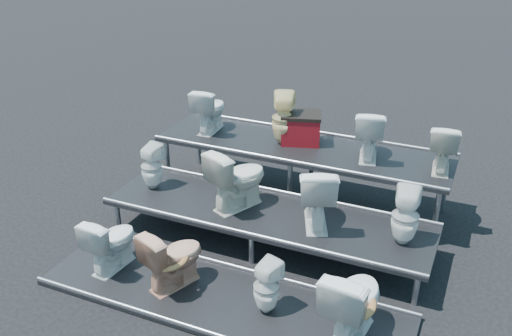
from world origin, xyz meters
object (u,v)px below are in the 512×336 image
at_px(toilet_5, 238,178).
at_px(toilet_8, 210,109).
at_px(toilet_2, 267,287).
at_px(toilet_7, 405,216).
at_px(red_crate, 301,129).
at_px(toilet_4, 152,166).
at_px(toilet_9, 284,118).
at_px(toilet_11, 443,147).
at_px(toilet_1, 173,257).
at_px(toilet_6, 316,194).
at_px(toilet_3, 353,301).
at_px(toilet_0, 111,242).
at_px(toilet_10, 369,133).

bearing_deg(toilet_5, toilet_8, -25.77).
bearing_deg(toilet_5, toilet_2, 150.78).
xyz_separation_m(toilet_7, red_crate, (-1.78, 1.43, 0.25)).
relative_size(toilet_4, toilet_9, 0.84).
bearing_deg(toilet_11, toilet_7, 75.80).
bearing_deg(toilet_2, toilet_11, -99.36).
xyz_separation_m(toilet_2, toilet_4, (-2.24, 1.30, 0.41)).
xyz_separation_m(toilet_1, toilet_6, (1.24, 1.30, 0.43)).
xyz_separation_m(toilet_3, toilet_6, (-0.83, 1.30, 0.38)).
height_order(toilet_0, toilet_3, toilet_3).
distance_m(toilet_6, toilet_11, 1.84).
xyz_separation_m(toilet_6, toilet_8, (-2.12, 1.30, 0.34)).
distance_m(toilet_4, red_crate, 2.19).
relative_size(toilet_5, toilet_7, 1.17).
height_order(toilet_8, red_crate, toilet_8).
relative_size(toilet_8, red_crate, 1.25).
xyz_separation_m(toilet_1, toilet_9, (0.30, 2.60, 0.81)).
height_order(toilet_1, toilet_9, toilet_9).
xyz_separation_m(toilet_1, toilet_7, (2.30, 1.30, 0.38)).
bearing_deg(toilet_2, toilet_1, 18.31).
xyz_separation_m(toilet_10, toilet_11, (0.96, 0.00, -0.02)).
bearing_deg(toilet_2, toilet_0, 18.31).
height_order(toilet_0, toilet_2, toilet_0).
bearing_deg(toilet_4, toilet_3, 165.92).
xyz_separation_m(toilet_8, toilet_11, (3.39, 0.00, -0.01)).
distance_m(toilet_0, toilet_4, 1.37).
bearing_deg(toilet_10, toilet_9, -11.80).
bearing_deg(toilet_1, toilet_2, -158.46).
bearing_deg(toilet_5, toilet_3, 169.90).
height_order(toilet_10, red_crate, toilet_10).
bearing_deg(toilet_9, toilet_4, 24.05).
xyz_separation_m(toilet_4, red_crate, (1.63, 1.43, 0.28)).
height_order(toilet_7, toilet_9, toilet_9).
relative_size(toilet_1, red_crate, 1.36).
relative_size(toilet_1, toilet_9, 0.98).
distance_m(toilet_0, toilet_2, 1.99).
distance_m(toilet_1, toilet_8, 2.85).
xyz_separation_m(toilet_7, toilet_11, (0.20, 1.30, 0.38)).
bearing_deg(toilet_7, toilet_8, -27.16).
distance_m(toilet_0, toilet_8, 2.72).
bearing_deg(toilet_11, toilet_1, 40.61).
bearing_deg(toilet_8, toilet_9, 177.38).
xyz_separation_m(toilet_6, red_crate, (-0.72, 1.43, 0.20)).
distance_m(toilet_2, toilet_11, 3.05).
bearing_deg(toilet_11, toilet_8, -5.48).
bearing_deg(toilet_7, toilet_11, -103.71).
bearing_deg(toilet_11, toilet_0, 32.28).
xyz_separation_m(toilet_7, toilet_10, (-0.76, 1.30, 0.40)).
bearing_deg(toilet_10, toilet_7, 108.67).
bearing_deg(toilet_0, toilet_3, -174.91).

